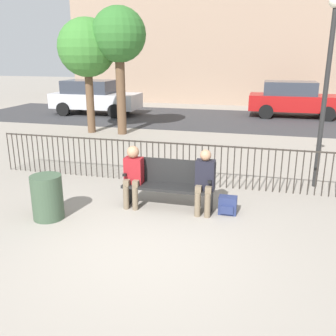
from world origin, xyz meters
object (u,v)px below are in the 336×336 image
at_px(seated_person_0, 133,172).
at_px(seated_person_1, 205,179).
at_px(backpack, 228,205).
at_px(trash_bin, 47,197).
at_px(park_bench, 169,182).
at_px(parked_car_1, 94,97).
at_px(tree_1, 87,49).
at_px(lamp_post, 329,66).
at_px(tree_0, 119,37).
at_px(parked_car_0, 294,99).

bearing_deg(seated_person_0, seated_person_1, 0.02).
xyz_separation_m(seated_person_0, backpack, (1.79, 0.06, -0.51)).
bearing_deg(backpack, trash_bin, -162.30).
xyz_separation_m(park_bench, parked_car_1, (-6.37, 10.29, 0.35)).
height_order(tree_1, lamp_post, tree_1).
bearing_deg(seated_person_0, park_bench, 10.95).
distance_m(tree_1, lamp_post, 8.58).
xyz_separation_m(tree_0, parked_car_0, (6.30, 5.62, -2.53)).
bearing_deg(tree_0, backpack, -54.48).
height_order(seated_person_1, tree_1, tree_1).
relative_size(seated_person_1, tree_0, 0.27).
xyz_separation_m(seated_person_1, parked_car_0, (2.23, 11.98, 0.17)).
bearing_deg(seated_person_0, tree_1, 121.69).
bearing_deg(parked_car_1, trash_bin, -68.73).
xyz_separation_m(seated_person_1, backpack, (0.43, 0.06, -0.50)).
distance_m(seated_person_1, backpack, 0.66).
distance_m(seated_person_1, tree_0, 8.02).
xyz_separation_m(seated_person_0, seated_person_1, (1.37, 0.00, -0.01)).
relative_size(park_bench, backpack, 5.10).
relative_size(parked_car_0, parked_car_1, 1.00).
height_order(tree_0, parked_car_0, tree_0).
height_order(park_bench, backpack, park_bench).
bearing_deg(trash_bin, backpack, 17.70).
distance_m(tree_0, tree_1, 1.27).
bearing_deg(parked_car_1, seated_person_0, -61.35).
bearing_deg(parked_car_0, seated_person_1, -100.55).
bearing_deg(seated_person_1, tree_0, 122.61).
height_order(seated_person_1, lamp_post, lamp_post).
bearing_deg(parked_car_1, lamp_post, -42.22).
xyz_separation_m(backpack, trash_bin, (-3.07, -0.98, 0.23)).
bearing_deg(parked_car_1, tree_1, -66.42).
height_order(backpack, parked_car_1, parked_car_1).
bearing_deg(park_bench, parked_car_1, 121.73).
distance_m(backpack, parked_car_1, 12.80).
bearing_deg(parked_car_1, park_bench, -58.27).
xyz_separation_m(tree_1, trash_bin, (2.63, -7.26, -2.60)).
xyz_separation_m(tree_0, tree_1, (-1.21, -0.02, -0.37)).
relative_size(parked_car_0, trash_bin, 5.26).
bearing_deg(seated_person_1, parked_car_1, 124.12).
bearing_deg(seated_person_0, parked_car_1, 118.65).
xyz_separation_m(backpack, lamp_post, (1.72, 2.01, 2.41)).
bearing_deg(seated_person_0, trash_bin, -144.33).
distance_m(tree_0, parked_car_0, 8.81).
bearing_deg(trash_bin, parked_car_0, 69.29).
xyz_separation_m(park_bench, backpack, (1.12, -0.07, -0.33)).
bearing_deg(trash_bin, tree_1, 109.94).
bearing_deg(parked_car_1, parked_car_0, 9.52).
bearing_deg(trash_bin, seated_person_1, 19.16).
relative_size(park_bench, tree_0, 0.39).
height_order(seated_person_1, backpack, seated_person_1).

